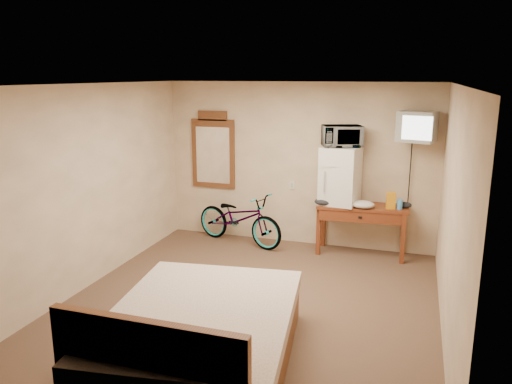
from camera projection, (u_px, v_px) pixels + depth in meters
room at (250, 199)px, 5.55m from camera, size 4.60×4.64×2.50m
desk at (362, 214)px, 7.24m from camera, size 1.33×0.59×0.75m
mini_fridge at (340, 175)px, 7.24m from camera, size 0.58×0.57×0.84m
microwave at (342, 136)px, 7.11m from camera, size 0.64×0.54×0.30m
snack_bag at (391, 200)px, 7.03m from camera, size 0.14×0.10×0.24m
blue_cup at (400, 204)px, 7.03m from camera, size 0.08×0.08×0.14m
cloth_cream at (362, 204)px, 7.09m from camera, size 0.34×0.26×0.10m
cloth_dark_a at (324, 202)px, 7.24m from camera, size 0.27×0.20×0.10m
cloth_dark_b at (405, 205)px, 7.10m from camera, size 0.18×0.15×0.08m
crt_television at (417, 127)px, 6.76m from camera, size 0.56×0.63×0.41m
wall_mirror at (213, 151)px, 8.04m from camera, size 0.73×0.04×1.24m
bicycle at (239, 218)px, 7.80m from camera, size 1.66×0.98×0.82m
bed at (199, 336)px, 4.51m from camera, size 1.89×2.34×0.90m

